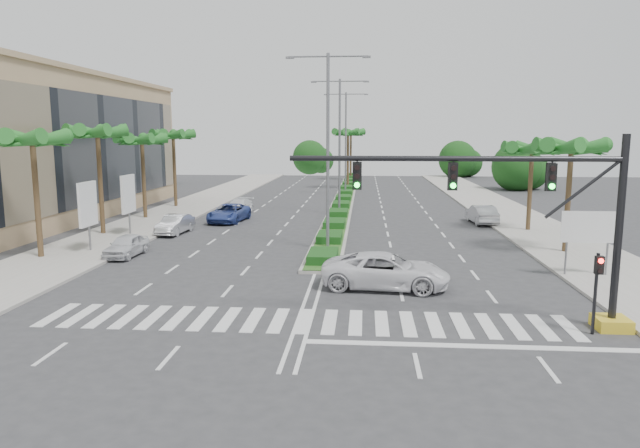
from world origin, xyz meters
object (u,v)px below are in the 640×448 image
at_px(car_parked_c, 229,213).
at_px(car_right, 482,214).
at_px(car_parked_d, 239,206).
at_px(car_crossing, 386,271).
at_px(car_parked_a, 126,245).
at_px(car_parked_b, 175,224).

relative_size(car_parked_c, car_right, 1.15).
distance_m(car_parked_d, car_right, 21.46).
bearing_deg(car_parked_c, car_crossing, -52.72).
distance_m(car_parked_c, car_parked_d, 4.97).
bearing_deg(car_right, car_parked_a, 27.25).
xyz_separation_m(car_parked_b, car_parked_d, (2.28, 10.93, -0.03)).
height_order(car_parked_a, car_right, car_right).
height_order(car_parked_d, car_right, car_right).
relative_size(car_parked_a, car_parked_c, 0.72).
bearing_deg(car_parked_a, car_crossing, -19.03).
relative_size(car_parked_a, car_parked_d, 0.84).
bearing_deg(car_crossing, car_parked_c, 37.32).
relative_size(car_crossing, car_right, 1.29).
distance_m(car_parked_b, car_right, 24.26).
xyz_separation_m(car_parked_d, car_right, (21.04, -4.24, 0.10)).
xyz_separation_m(car_parked_c, car_crossing, (12.28, -19.80, 0.09)).
xyz_separation_m(car_parked_a, car_parked_b, (0.28, 7.92, 0.04)).
xyz_separation_m(car_parked_b, car_crossing, (14.85, -13.83, 0.13)).
bearing_deg(car_parked_b, car_parked_d, 82.88).
height_order(car_parked_c, car_crossing, car_crossing).
bearing_deg(car_crossing, car_parked_d, 32.42).
height_order(car_parked_c, car_parked_d, car_parked_c).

